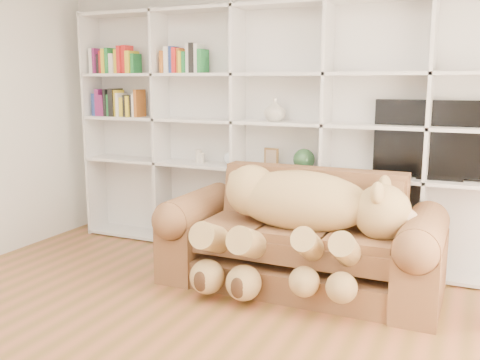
% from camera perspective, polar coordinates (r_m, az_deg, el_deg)
% --- Properties ---
extents(wall_back, '(5.00, 0.02, 2.70)m').
position_cam_1_polar(wall_back, '(5.24, 5.11, 6.78)').
color(wall_back, white).
rests_on(wall_back, floor).
extents(bookshelf, '(4.43, 0.35, 2.40)m').
position_cam_1_polar(bookshelf, '(5.20, 2.09, 6.29)').
color(bookshelf, silver).
rests_on(bookshelf, floor).
extents(sofa, '(2.25, 0.97, 0.95)m').
position_cam_1_polar(sofa, '(4.51, 6.50, -6.75)').
color(sofa, brown).
rests_on(sofa, floor).
extents(teddy_bear, '(1.65, 0.91, 0.96)m').
position_cam_1_polar(teddy_bear, '(4.24, 6.20, -3.67)').
color(teddy_bear, tan).
rests_on(teddy_bear, sofa).
extents(throw_pillow, '(0.43, 0.35, 0.40)m').
position_cam_1_polar(throw_pillow, '(4.73, 1.63, -1.93)').
color(throw_pillow, maroon).
rests_on(throw_pillow, sofa).
extents(tv, '(1.13, 0.18, 0.67)m').
position_cam_1_polar(tv, '(4.82, 20.82, 3.97)').
color(tv, black).
rests_on(tv, bookshelf).
extents(picture_frame, '(0.15, 0.04, 0.18)m').
position_cam_1_polar(picture_frame, '(5.13, 3.36, 2.40)').
color(picture_frame, brown).
rests_on(picture_frame, bookshelf).
extents(green_vase, '(0.20, 0.20, 0.20)m').
position_cam_1_polar(green_vase, '(5.02, 6.84, 2.18)').
color(green_vase, '#2C552F').
rests_on(green_vase, bookshelf).
extents(figurine_tall, '(0.07, 0.07, 0.14)m').
position_cam_1_polar(figurine_tall, '(5.46, -4.42, 2.55)').
color(figurine_tall, beige).
rests_on(figurine_tall, bookshelf).
extents(figurine_short, '(0.06, 0.06, 0.10)m').
position_cam_1_polar(figurine_short, '(5.45, -4.11, 2.35)').
color(figurine_short, beige).
rests_on(figurine_short, bookshelf).
extents(snow_globe, '(0.13, 0.13, 0.13)m').
position_cam_1_polar(snow_globe, '(5.31, -1.09, 2.34)').
color(snow_globe, white).
rests_on(snow_globe, bookshelf).
extents(shelf_vase, '(0.23, 0.23, 0.22)m').
position_cam_1_polar(shelf_vase, '(5.07, 3.73, 7.50)').
color(shelf_vase, beige).
rests_on(shelf_vase, bookshelf).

